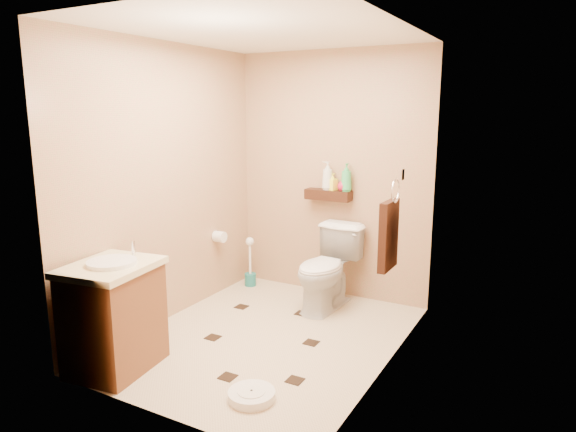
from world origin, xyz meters
The scene contains 18 objects.
ground centered at (0.00, 0.00, 0.00)m, with size 2.50×2.50×0.00m, color beige.
wall_back centered at (0.00, 1.25, 1.20)m, with size 2.00×0.04×2.40m, color tan.
wall_front centered at (0.00, -1.25, 1.20)m, with size 2.00×0.04×2.40m, color tan.
wall_left centered at (-1.00, 0.00, 1.20)m, with size 0.04×2.50×2.40m, color tan.
wall_right centered at (1.00, 0.00, 1.20)m, with size 0.04×2.50×2.40m, color tan.
ceiling centered at (0.00, 0.00, 2.40)m, with size 2.00×2.50×0.02m, color silver.
wall_shelf centered at (0.00, 1.17, 1.02)m, with size 0.46×0.14×0.10m, color #32170D.
floor_accents centered at (0.00, -0.04, 0.00)m, with size 1.19×1.38×0.01m.
toilet centered at (0.15, 0.83, 0.39)m, with size 0.43×0.76×0.77m, color white.
vanity centered at (-0.70, -0.95, 0.40)m, with size 0.61×0.71×0.91m.
bathroom_scale centered at (0.38, -0.83, 0.03)m, with size 0.34×0.34×0.06m.
toilet_brush centered at (-0.82, 1.01, 0.19)m, with size 0.12×0.12×0.53m.
towel_ring centered at (0.91, 0.25, 0.95)m, with size 0.12×0.30×0.76m.
toilet_paper centered at (-0.94, 0.65, 0.60)m, with size 0.12×0.11×0.12m.
bottle_a centered at (-0.01, 1.17, 1.21)m, with size 0.11×0.11×0.28m, color silver.
bottle_b centered at (0.04, 1.17, 1.15)m, with size 0.07×0.08×0.16m, color #FFFB35.
bottle_c centered at (0.15, 1.17, 1.14)m, with size 0.11×0.11×0.14m, color #BC163A.
bottle_d centered at (0.19, 1.17, 1.20)m, with size 0.10×0.10×0.27m, color #3AAE5E.
Camera 1 is at (2.04, -3.35, 1.83)m, focal length 32.00 mm.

